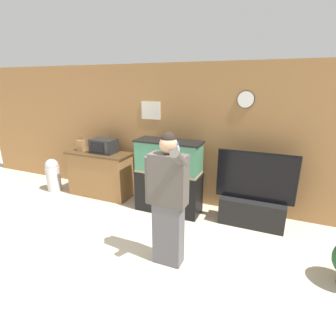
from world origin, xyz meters
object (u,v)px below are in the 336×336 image
counter_island (100,174)px  tv_on_stand (252,204)px  aquarium_on_stand (169,177)px  trash_bin (53,174)px  knife_block (81,145)px  person_standing (168,199)px  microwave (104,146)px

counter_island → tv_on_stand: size_ratio=1.07×
aquarium_on_stand → trash_bin: aquarium_on_stand is taller
knife_block → trash_bin: bearing=-165.9°
counter_island → tv_on_stand: (3.04, -0.01, -0.10)m
tv_on_stand → trash_bin: bearing=-177.4°
counter_island → person_standing: bearing=-34.1°
microwave → person_standing: size_ratio=0.28×
tv_on_stand → person_standing: size_ratio=0.71×
counter_island → microwave: (0.12, 0.03, 0.60)m
knife_block → tv_on_stand: bearing=0.2°
counter_island → microwave: 0.61m
knife_block → person_standing: 2.92m
microwave → aquarium_on_stand: (1.46, -0.13, -0.40)m
knife_block → trash_bin: size_ratio=0.46×
aquarium_on_stand → tv_on_stand: 1.49m
tv_on_stand → knife_block: bearing=-179.8°
tv_on_stand → person_standing: person_standing is taller
tv_on_stand → trash_bin: 4.15m
microwave → trash_bin: size_ratio=0.69×
aquarium_on_stand → tv_on_stand: bearing=3.3°
counter_island → aquarium_on_stand: (1.58, -0.10, 0.20)m
aquarium_on_stand → person_standing: size_ratio=0.76×
aquarium_on_stand → trash_bin: size_ratio=1.86×
aquarium_on_stand → trash_bin: bearing=-177.8°
trash_bin → knife_block: bearing=14.1°
person_standing → trash_bin: bearing=159.0°
aquarium_on_stand → person_standing: bearing=-67.5°
microwave → person_standing: person_standing is taller
person_standing → aquarium_on_stand: bearing=112.5°
microwave → person_standing: bearing=-36.3°
tv_on_stand → trash_bin: size_ratio=1.75×
aquarium_on_stand → tv_on_stand: (1.46, 0.08, -0.30)m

